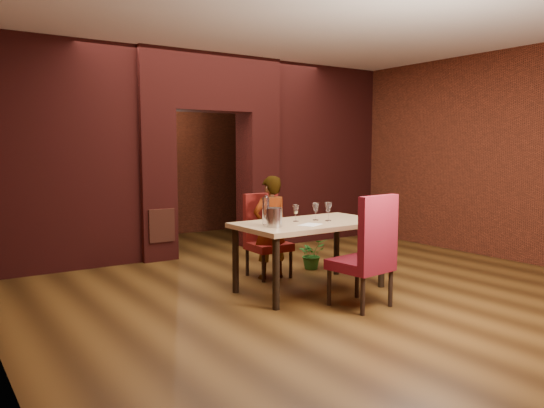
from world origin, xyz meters
The scene contains 23 objects.
floor centered at (0.00, 0.00, 0.00)m, with size 8.00×8.00×0.00m, color #4C3113.
ceiling centered at (0.00, 0.00, 3.20)m, with size 7.00×8.00×0.04m, color silver.
wall_back centered at (0.00, 4.00, 1.60)m, with size 7.00×0.04×3.20m, color maroon.
wall_right centered at (3.50, 0.00, 1.60)m, with size 0.04×8.00×3.20m, color maroon.
pillar_left centered at (-0.95, 2.00, 1.15)m, with size 0.55×0.55×2.30m, color maroon.
pillar_right centered at (0.95, 2.00, 1.15)m, with size 0.55×0.55×2.30m, color maroon.
lintel centered at (0.00, 2.00, 2.75)m, with size 2.45×0.55×0.90m, color maroon.
wing_wall_left centered at (-2.36, 2.00, 1.60)m, with size 2.27×0.35×3.20m, color maroon.
wing_wall_right centered at (2.36, 2.00, 1.60)m, with size 2.27×0.35×3.20m, color maroon.
vent_panel centered at (-0.95, 1.71, 0.55)m, with size 0.40×0.03×0.50m, color #97412C.
rear_door centered at (-0.40, 3.94, 1.05)m, with size 0.90×0.08×2.10m, color black.
rear_door_frame centered at (-0.40, 3.90, 1.05)m, with size 1.02×0.04×2.22m, color black.
dining_table centered at (-0.09, -0.81, 0.42)m, with size 1.78×1.00×0.83m, color tan.
chair_far centered at (-0.15, 0.01, 0.55)m, with size 0.50×0.50×1.10m, color maroon.
chair_near centered at (-0.06, -1.63, 0.61)m, with size 0.56×0.56×1.22m, color maroon.
person_seated centered at (-0.17, -0.06, 0.68)m, with size 0.49×0.32×1.35m, color white.
wine_glass_a centered at (-0.23, -0.70, 0.93)m, with size 0.08×0.08×0.20m, color silver, non-canonical shape.
wine_glass_b centered at (0.03, -0.75, 0.94)m, with size 0.09×0.09×0.21m, color white, non-canonical shape.
wine_glass_c centered at (0.13, -0.88, 0.95)m, with size 0.09×0.09×0.23m, color white, non-canonical shape.
tasting_sheet centered at (-0.26, -1.02, 0.84)m, with size 0.27×0.20×0.00m, color silver.
wine_bucket centered at (-0.69, -0.92, 0.94)m, with size 0.18×0.18×0.22m, color #ADACB2.
water_bottle centered at (-0.68, -0.73, 1.00)m, with size 0.08×0.08×0.34m, color white.
potted_plant centered at (0.62, 0.06, 0.21)m, with size 0.39×0.33×0.43m, color #26631F.
Camera 1 is at (-3.99, -5.75, 1.70)m, focal length 35.00 mm.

